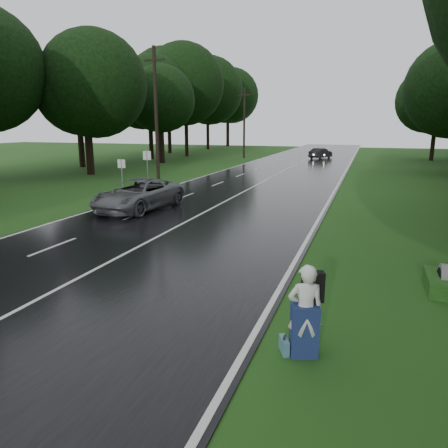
{
  "coord_description": "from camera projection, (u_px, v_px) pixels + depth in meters",
  "views": [
    {
      "loc": [
        7.87,
        -9.97,
        4.46
      ],
      "look_at": [
        3.27,
        3.33,
        1.1
      ],
      "focal_mm": 33.37,
      "sensor_mm": 36.0,
      "label": 1
    }
  ],
  "objects": [
    {
      "name": "suitcase",
      "position": [
        284.0,
        345.0,
        8.34
      ],
      "size": [
        0.29,
        0.44,
        0.3
      ],
      "primitive_type": "cube",
      "rotation": [
        0.0,
        0.0,
        0.44
      ],
      "color": "#447185",
      "rests_on": "ground"
    },
    {
      "name": "utility_pole_far",
      "position": [
        244.0,
        158.0,
        57.47
      ],
      "size": [
        1.8,
        0.28,
        9.29
      ],
      "primitive_type": null,
      "color": "black",
      "rests_on": "ground"
    },
    {
      "name": "utility_pole_mid",
      "position": [
        159.0,
        180.0,
        34.46
      ],
      "size": [
        1.8,
        0.28,
        10.42
      ],
      "primitive_type": null,
      "color": "black",
      "rests_on": "ground"
    },
    {
      "name": "grey_car",
      "position": [
        139.0,
        195.0,
        22.14
      ],
      "size": [
        3.22,
        6.01,
        1.61
      ],
      "primitive_type": "imported",
      "rotation": [
        0.0,
        0.0,
        6.18
      ],
      "color": "#56585C",
      "rests_on": "road"
    },
    {
      "name": "road_sign_b",
      "position": [
        148.0,
        188.0,
        30.33
      ],
      "size": [
        0.63,
        0.1,
        2.64
      ],
      "primitive_type": null,
      "color": "white",
      "rests_on": "ground"
    },
    {
      "name": "lane_center",
      "position": [
        255.0,
        185.0,
        31.07
      ],
      "size": [
        0.12,
        140.0,
        0.01
      ],
      "primitive_type": "cube",
      "color": "silver",
      "rests_on": "road"
    },
    {
      "name": "hitchhiker",
      "position": [
        306.0,
        314.0,
        8.09
      ],
      "size": [
        0.8,
        0.77,
        1.89
      ],
      "color": "silver",
      "rests_on": "ground"
    },
    {
      "name": "ground",
      "position": [
        87.0,
        275.0,
        12.7
      ],
      "size": [
        160.0,
        160.0,
        0.0
      ],
      "primitive_type": "plane",
      "color": "#204B16",
      "rests_on": "ground"
    },
    {
      "name": "road_sign_a",
      "position": [
        123.0,
        195.0,
        27.27
      ],
      "size": [
        0.55,
        0.1,
        2.29
      ],
      "primitive_type": null,
      "color": "white",
      "rests_on": "ground"
    },
    {
      "name": "far_car",
      "position": [
        321.0,
        153.0,
        56.15
      ],
      "size": [
        2.87,
        4.39,
        1.37
      ],
      "primitive_type": "imported",
      "rotation": [
        0.0,
        0.0,
        2.76
      ],
      "color": "black",
      "rests_on": "road"
    },
    {
      "name": "tree_right_f",
      "position": [
        431.0,
        160.0,
        53.44
      ],
      "size": [
        8.47,
        8.47,
        13.23
      ],
      "primitive_type": null,
      "color": "black",
      "rests_on": "ground"
    },
    {
      "name": "tree_left_e",
      "position": [
        162.0,
        163.0,
        50.14
      ],
      "size": [
        8.62,
        8.62,
        13.47
      ],
      "primitive_type": null,
      "color": "black",
      "rests_on": "ground"
    },
    {
      "name": "tree_left_f",
      "position": [
        187.0,
        156.0,
        60.77
      ],
      "size": [
        11.03,
        11.03,
        17.23
      ],
      "primitive_type": null,
      "color": "black",
      "rests_on": "ground"
    },
    {
      "name": "road",
      "position": [
        255.0,
        186.0,
        31.08
      ],
      "size": [
        12.0,
        140.0,
        0.04
      ],
      "primitive_type": "cube",
      "color": "black",
      "rests_on": "ground"
    },
    {
      "name": "tree_left_d",
      "position": [
        91.0,
        174.0,
        38.39
      ],
      "size": [
        8.55,
        8.55,
        13.37
      ],
      "primitive_type": null,
      "color": "black",
      "rests_on": "ground"
    }
  ]
}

